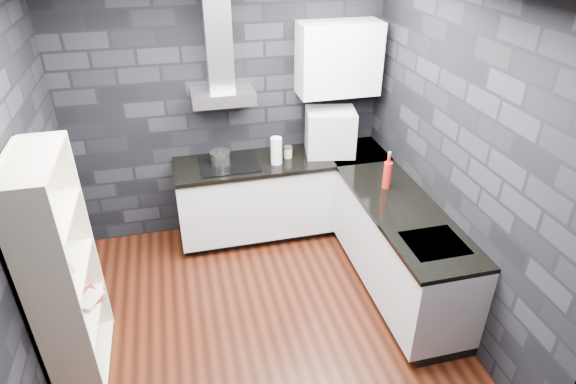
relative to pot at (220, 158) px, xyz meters
name	(u,v)px	position (x,y,z in m)	size (l,w,h in m)	color
ground	(262,321)	(0.13, -1.31, -0.97)	(3.20, 3.20, 0.00)	#3A160C
wall_back	(227,110)	(0.13, 0.31, 0.38)	(3.20, 0.05, 2.70)	black
wall_front	(323,360)	(0.13, -2.94, 0.38)	(3.20, 0.05, 2.70)	black
wall_left	(15,216)	(-1.49, -1.31, 0.38)	(0.05, 3.20, 2.70)	black
wall_right	(455,163)	(1.76, -1.31, 0.38)	(0.05, 3.20, 2.70)	black
toekick_back	(282,225)	(0.63, 0.03, -0.92)	(2.18, 0.50, 0.10)	black
toekick_right	(398,284)	(1.47, -1.21, -0.92)	(0.50, 1.78, 0.10)	black
counter_back_cab	(283,193)	(0.63, -0.01, -0.49)	(2.20, 0.60, 0.76)	silver
counter_right_cab	(400,248)	(1.43, -1.21, -0.49)	(0.60, 1.80, 0.76)	silver
counter_back_top	(283,160)	(0.63, -0.02, -0.09)	(2.20, 0.62, 0.04)	black
counter_right_top	(404,211)	(1.42, -1.21, -0.09)	(0.62, 1.80, 0.04)	black
counter_corner_top	(355,152)	(1.43, -0.01, -0.09)	(0.62, 0.62, 0.04)	black
hood_body	(223,97)	(0.08, 0.12, 0.59)	(0.60, 0.34, 0.12)	#AFAEB3
hood_chimney	(218,41)	(0.08, 0.19, 1.10)	(0.24, 0.20, 0.90)	#AFAEB3
upper_cabinet	(339,59)	(1.23, 0.11, 0.88)	(0.80, 0.35, 0.70)	silver
cooktop	(229,163)	(0.08, -0.01, -0.06)	(0.58, 0.50, 0.01)	black
sink_rim	(435,243)	(1.43, -1.71, -0.08)	(0.44, 0.40, 0.01)	#AFAEB3
pot	(220,158)	(0.00, 0.00, 0.00)	(0.19, 0.19, 0.12)	silver
glass_vase	(276,151)	(0.55, -0.11, 0.07)	(0.11, 0.11, 0.28)	white
storage_jar	(288,153)	(0.69, 0.00, -0.02)	(0.09, 0.09, 0.10)	tan
utensil_crock	(310,144)	(0.97, 0.14, -0.01)	(0.09, 0.09, 0.12)	silver
appliance_garage	(330,133)	(1.14, 0.00, 0.16)	(0.49, 0.38, 0.49)	#ACAFB3
red_bottle	(387,175)	(1.42, -0.83, 0.06)	(0.07, 0.07, 0.25)	#A41B12
bookshelf	(62,273)	(-1.29, -1.41, -0.07)	(0.34, 0.80, 1.80)	#EAE2C6
fruit_bowl	(59,275)	(-1.29, -1.48, -0.03)	(0.22, 0.22, 0.05)	white
book_red	(74,292)	(-1.30, -1.24, -0.40)	(0.18, 0.02, 0.24)	maroon
book_second	(78,288)	(-1.27, -1.22, -0.38)	(0.15, 0.02, 0.21)	#B2B2B2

